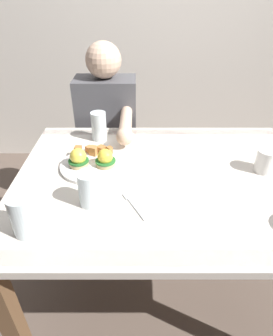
% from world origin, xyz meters
% --- Properties ---
extents(ground_plane, '(6.00, 6.00, 0.00)m').
position_xyz_m(ground_plane, '(0.00, 0.00, 0.00)').
color(ground_plane, brown).
extents(dining_table, '(1.20, 0.90, 0.74)m').
position_xyz_m(dining_table, '(0.00, 0.00, 0.63)').
color(dining_table, silver).
rests_on(dining_table, ground_plane).
extents(eggs_benedict_plate, '(0.27, 0.27, 0.09)m').
position_xyz_m(eggs_benedict_plate, '(-0.30, 0.07, 0.77)').
color(eggs_benedict_plate, white).
rests_on(eggs_benedict_plate, dining_table).
extents(coffee_mug, '(0.11, 0.08, 0.09)m').
position_xyz_m(coffee_mug, '(0.40, 0.04, 0.79)').
color(coffee_mug, white).
rests_on(coffee_mug, dining_table).
extents(fork, '(0.09, 0.15, 0.00)m').
position_xyz_m(fork, '(-0.13, -0.17, 0.74)').
color(fork, silver).
rests_on(fork, dining_table).
extents(water_glass_near, '(0.07, 0.07, 0.14)m').
position_xyz_m(water_glass_near, '(-0.30, 0.32, 0.80)').
color(water_glass_near, silver).
rests_on(water_glass_near, dining_table).
extents(water_glass_far, '(0.08, 0.08, 0.13)m').
position_xyz_m(water_glass_far, '(-0.28, -0.16, 0.80)').
color(water_glass_far, silver).
rests_on(water_glass_far, dining_table).
extents(water_glass_extra, '(0.08, 0.08, 0.14)m').
position_xyz_m(water_glass_extra, '(-0.46, -0.30, 0.80)').
color(water_glass_extra, silver).
rests_on(water_glass_extra, dining_table).
extents(diner_person, '(0.34, 0.54, 1.14)m').
position_xyz_m(diner_person, '(-0.29, 0.60, 0.65)').
color(diner_person, '#33333D').
rests_on(diner_person, ground_plane).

